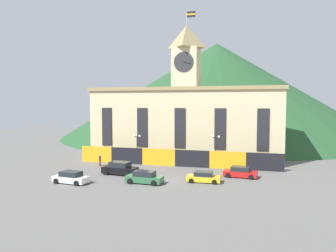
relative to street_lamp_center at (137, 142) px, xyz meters
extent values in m
plane|color=#605E5B|center=(6.68, -11.66, -3.48)|extent=(160.00, 160.00, 0.00)
cube|color=beige|center=(6.68, 7.42, 2.58)|extent=(33.31, 9.57, 12.13)
cube|color=#998456|center=(6.68, 7.42, 8.94)|extent=(33.91, 10.17, 0.60)
cube|color=beige|center=(6.68, 7.42, 12.74)|extent=(4.50, 4.50, 6.99)
pyramid|color=#998456|center=(6.68, 7.42, 18.26)|extent=(4.95, 4.95, 4.05)
cylinder|color=#2D2D33|center=(6.68, 5.11, 13.58)|extent=(3.42, 0.12, 3.42)
cube|color=black|center=(7.35, 5.04, 13.37)|extent=(1.37, 0.06, 0.51)
cylinder|color=#B2B2B7|center=(6.68, 7.42, 21.49)|extent=(0.10, 0.10, 2.40)
cube|color=black|center=(7.48, 7.42, 22.14)|extent=(1.60, 0.06, 1.00)
cube|color=gold|center=(7.48, 7.38, 22.14)|extent=(1.60, 0.04, 0.28)
cube|color=#232328|center=(-6.64, 2.56, 2.34)|extent=(1.83, 0.16, 6.67)
cube|color=#232328|center=(0.02, 2.56, 2.34)|extent=(1.83, 0.16, 6.67)
cube|color=#232328|center=(6.68, 2.56, 2.34)|extent=(1.83, 0.16, 6.67)
cube|color=#232328|center=(13.35, 2.56, 2.34)|extent=(1.83, 0.16, 6.67)
cube|color=#232328|center=(20.01, 2.56, 2.34)|extent=(1.83, 0.16, 6.67)
cube|color=gold|center=(-6.96, -0.79, -2.16)|extent=(5.46, 0.12, 2.66)
cube|color=black|center=(-1.50, -0.79, -2.16)|extent=(5.46, 0.12, 2.66)
cube|color=gold|center=(3.95, -0.79, -2.16)|extent=(5.46, 0.12, 2.66)
cube|color=black|center=(9.41, -0.79, -2.16)|extent=(5.46, 0.12, 2.66)
cube|color=gold|center=(14.87, -0.79, -2.16)|extent=(5.46, 0.12, 2.66)
cube|color=black|center=(20.33, -0.79, -2.16)|extent=(5.46, 0.12, 2.66)
cone|color=#234C28|center=(6.68, 51.32, 10.63)|extent=(92.52, 92.52, 28.23)
cylinder|color=black|center=(0.00, 0.00, -1.21)|extent=(0.14, 0.14, 4.55)
cube|color=black|center=(0.00, 0.00, 0.92)|extent=(0.90, 0.08, 0.08)
sphere|color=white|center=(-0.45, 0.00, 1.10)|extent=(0.36, 0.36, 0.36)
sphere|color=white|center=(0.45, 0.00, 1.10)|extent=(0.36, 0.36, 0.36)
cylinder|color=black|center=(12.99, 0.00, -1.10)|extent=(0.14, 0.14, 4.76)
cube|color=black|center=(12.99, 0.00, 1.13)|extent=(0.90, 0.08, 0.08)
sphere|color=white|center=(12.54, 0.00, 1.31)|extent=(0.36, 0.36, 0.36)
sphere|color=white|center=(13.44, 0.00, 1.31)|extent=(0.36, 0.36, 0.36)
cube|color=yellow|center=(12.71, -9.94, -3.02)|extent=(4.26, 1.94, 0.67)
cube|color=#1E2328|center=(12.71, -9.94, -2.41)|extent=(2.36, 1.73, 0.55)
cylinder|color=black|center=(14.11, -8.99, -3.19)|extent=(0.60, 0.34, 0.59)
cylinder|color=black|center=(14.17, -10.79, -3.19)|extent=(0.60, 0.34, 0.59)
cylinder|color=black|center=(11.26, -9.09, -3.19)|extent=(0.60, 0.34, 0.59)
cylinder|color=black|center=(11.32, -10.89, -3.19)|extent=(0.60, 0.34, 0.59)
cube|color=black|center=(0.73, -8.68, -2.86)|extent=(5.09, 2.52, 0.89)
cube|color=#1E2328|center=(0.73, -8.68, -2.05)|extent=(2.88, 2.12, 0.73)
cylinder|color=black|center=(-1.03, -9.49, -3.09)|extent=(0.83, 0.44, 0.79)
cylinder|color=black|center=(-0.81, -7.50, -3.09)|extent=(0.83, 0.44, 0.79)
cylinder|color=black|center=(2.28, -9.85, -3.09)|extent=(0.83, 0.44, 0.79)
cylinder|color=black|center=(2.50, -7.86, -3.09)|extent=(0.83, 0.44, 0.79)
cube|color=#2D663D|center=(5.70, -12.48, -2.95)|extent=(4.67, 1.98, 0.77)
cube|color=#1E2328|center=(5.70, -12.48, -2.25)|extent=(2.59, 1.75, 0.63)
cylinder|color=black|center=(4.10, -13.31, -3.14)|extent=(0.69, 0.35, 0.68)
cylinder|color=black|center=(4.17, -11.52, -3.14)|extent=(0.69, 0.35, 0.68)
cylinder|color=black|center=(7.23, -13.44, -3.14)|extent=(0.69, 0.35, 0.68)
cylinder|color=black|center=(7.30, -11.64, -3.14)|extent=(0.69, 0.35, 0.68)
cube|color=red|center=(17.06, -5.93, -2.98)|extent=(4.56, 2.24, 0.72)
cube|color=#1E2328|center=(17.06, -5.93, -2.33)|extent=(2.58, 1.90, 0.59)
cylinder|color=black|center=(15.48, -6.67, -3.17)|extent=(0.67, 0.39, 0.64)
cylinder|color=black|center=(15.67, -4.88, -3.17)|extent=(0.67, 0.39, 0.64)
cylinder|color=black|center=(18.46, -6.98, -3.17)|extent=(0.67, 0.39, 0.64)
cylinder|color=black|center=(18.64, -5.19, -3.17)|extent=(0.67, 0.39, 0.64)
cube|color=white|center=(-3.14, -14.89, -2.96)|extent=(4.67, 2.29, 0.74)
cube|color=#1E2328|center=(-3.14, -14.89, -2.29)|extent=(2.64, 1.92, 0.61)
cylinder|color=black|center=(-1.52, -14.17, -3.15)|extent=(0.69, 0.40, 0.66)
cylinder|color=black|center=(-1.72, -15.96, -3.15)|extent=(0.69, 0.40, 0.66)
cylinder|color=black|center=(-4.56, -13.83, -3.15)|extent=(0.69, 0.40, 0.66)
cylinder|color=black|center=(-4.77, -15.62, -3.15)|extent=(0.69, 0.40, 0.66)
cylinder|color=brown|center=(-4.89, -3.62, -3.05)|extent=(0.20, 0.20, 0.87)
cylinder|color=brown|center=(-4.85, -3.87, -3.05)|extent=(0.20, 0.20, 0.87)
cylinder|color=brown|center=(-4.87, -3.75, -2.26)|extent=(0.46, 0.46, 0.69)
sphere|color=tan|center=(-4.87, -3.75, -1.77)|extent=(0.29, 0.29, 0.29)
camera|label=1|loc=(19.16, -50.44, 6.45)|focal=35.00mm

